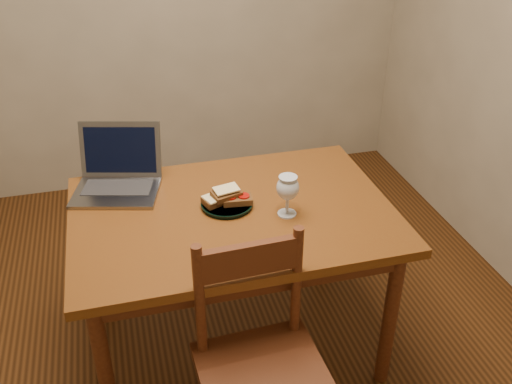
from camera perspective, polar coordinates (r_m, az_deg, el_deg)
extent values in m
cube|color=black|center=(2.85, -4.07, -13.96)|extent=(3.20, 3.20, 0.02)
cube|color=#56240E|center=(2.33, -2.36, -2.28)|extent=(1.30, 0.90, 0.04)
cylinder|color=#3D1A0C|center=(2.26, -14.82, -17.22)|extent=(0.06, 0.06, 0.70)
cylinder|color=#3D1A0C|center=(2.46, 13.24, -12.19)|extent=(0.06, 0.06, 0.70)
cylinder|color=#3D1A0C|center=(2.82, -15.37, -6.16)|extent=(0.06, 0.06, 0.70)
cylinder|color=#3D1A0C|center=(2.98, 6.95, -2.93)|extent=(0.06, 0.06, 0.70)
cube|color=#3D1A0C|center=(2.06, 0.72, -17.88)|extent=(0.45, 0.43, 0.04)
cube|color=#3D1A0C|center=(1.92, -0.72, -6.76)|extent=(0.35, 0.04, 0.12)
cylinder|color=black|center=(2.35, -2.92, -1.25)|extent=(0.22, 0.22, 0.02)
cube|color=slate|center=(2.49, -13.80, -0.09)|extent=(0.40, 0.33, 0.02)
cube|color=slate|center=(2.57, -13.40, 4.18)|extent=(0.36, 0.16, 0.24)
cube|color=black|center=(2.57, -13.40, 4.18)|extent=(0.31, 0.13, 0.20)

